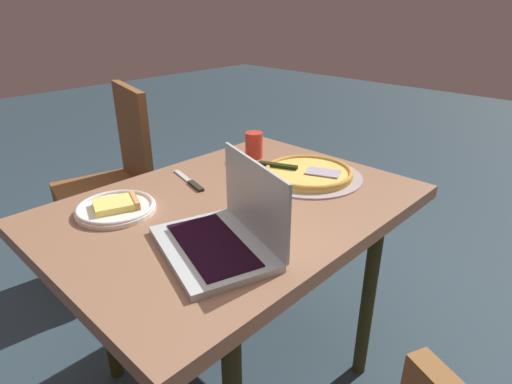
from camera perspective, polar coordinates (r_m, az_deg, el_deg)
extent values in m
plane|color=#2B3E49|center=(1.76, -2.36, -23.08)|extent=(12.00, 12.00, 0.00)
cube|color=#8A6248|center=(1.33, -2.89, -2.20)|extent=(1.13, 0.82, 0.04)
cylinder|color=#303013|center=(1.59, 14.93, -13.75)|extent=(0.05, 0.05, 0.68)
cylinder|color=#303013|center=(1.61, -19.85, -13.84)|extent=(0.05, 0.05, 0.68)
cylinder|color=#303013|center=(1.91, -2.32, -5.64)|extent=(0.05, 0.05, 0.68)
cube|color=#B1BEBF|center=(1.07, -5.94, -7.54)|extent=(0.32, 0.39, 0.02)
cube|color=black|center=(1.07, -5.96, -7.06)|extent=(0.23, 0.32, 0.00)
cube|color=#B1BEBF|center=(1.06, -0.21, -0.90)|extent=(0.11, 0.32, 0.20)
cube|color=navy|center=(1.06, -0.33, -0.92)|extent=(0.10, 0.28, 0.18)
cylinder|color=white|center=(1.33, -18.42, -2.26)|extent=(0.24, 0.24, 0.01)
torus|color=silver|center=(1.32, -18.48, -1.87)|extent=(0.23, 0.23, 0.01)
cube|color=#EED363|center=(1.32, -18.52, -1.60)|extent=(0.15, 0.13, 0.02)
cube|color=tan|center=(1.32, -16.07, -1.14)|extent=(0.05, 0.10, 0.03)
cylinder|color=#A89A9C|center=(1.52, 7.07, 2.12)|extent=(0.38, 0.38, 0.01)
cylinder|color=#D9B952|center=(1.51, 7.10, 2.52)|extent=(0.31, 0.31, 0.02)
torus|color=#C38C3B|center=(1.51, 7.11, 2.81)|extent=(0.32, 0.32, 0.02)
cube|color=#B3A9C0|center=(1.50, 9.07, 2.67)|extent=(0.11, 0.14, 0.00)
cube|color=black|center=(1.54, 2.94, 3.61)|extent=(0.08, 0.15, 0.01)
cube|color=silver|center=(1.51, -9.58, 1.90)|extent=(0.06, 0.16, 0.00)
cube|color=black|center=(1.44, -8.14, 0.83)|extent=(0.04, 0.09, 0.01)
cylinder|color=red|center=(1.68, -0.27, 6.36)|extent=(0.07, 0.07, 0.10)
cylinder|color=#4B2116|center=(1.67, -0.28, 7.30)|extent=(0.06, 0.06, 0.01)
cube|color=brown|center=(2.14, -20.15, 0.00)|extent=(0.48, 0.48, 0.04)
cube|color=brown|center=(2.09, -16.29, 7.39)|extent=(0.12, 0.38, 0.46)
cylinder|color=brown|center=(2.38, -24.60, -4.83)|extent=(0.03, 0.03, 0.45)
cylinder|color=brown|center=(2.06, -22.78, -9.12)|extent=(0.03, 0.03, 0.45)
cylinder|color=brown|center=(2.44, -16.29, -2.78)|extent=(0.03, 0.03, 0.45)
cylinder|color=brown|center=(2.13, -13.25, -6.60)|extent=(0.03, 0.03, 0.45)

